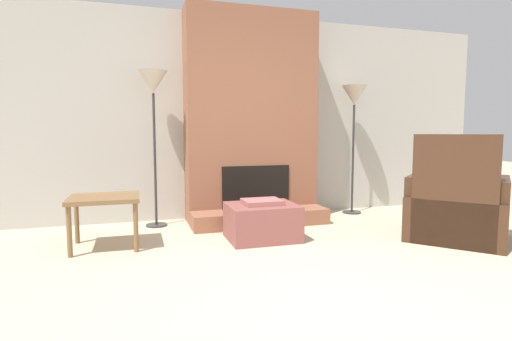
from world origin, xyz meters
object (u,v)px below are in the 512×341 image
side_table (104,203)px  armchair (456,209)px  ottoman (262,221)px  floor_lamp_left (153,91)px  floor_lamp_right (354,102)px

side_table → armchair: bearing=-12.6°
ottoman → floor_lamp_left: size_ratio=0.39×
side_table → floor_lamp_left: floor_lamp_left is taller
armchair → floor_lamp_left: bearing=20.4°
ottoman → side_table: bearing=174.1°
armchair → floor_lamp_right: (-0.30, 1.54, 1.18)m
floor_lamp_left → floor_lamp_right: 2.61m
side_table → floor_lamp_left: bearing=56.3°
armchair → side_table: (-3.43, 0.77, 0.10)m
side_table → floor_lamp_right: bearing=13.9°
ottoman → floor_lamp_right: size_ratio=0.41×
ottoman → floor_lamp_left: floor_lamp_left is taller
side_table → floor_lamp_right: floor_lamp_right is taller
ottoman → floor_lamp_right: (1.59, 0.93, 1.31)m
armchair → side_table: 3.51m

